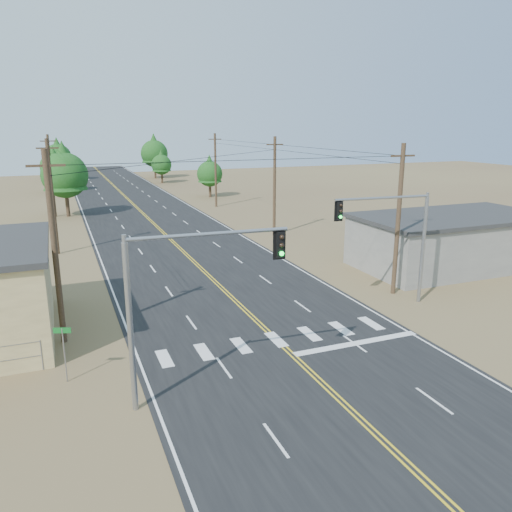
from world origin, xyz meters
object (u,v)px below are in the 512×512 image
signal_mast_left (178,289)px  signal_mast_right (399,230)px  building_right (451,242)px  street_sign (64,346)px

signal_mast_left → signal_mast_right: bearing=25.6°
signal_mast_right → signal_mast_left: bearing=-152.9°
signal_mast_right → building_right: bearing=35.5°
signal_mast_right → street_sign: 20.08m
signal_mast_right → street_sign: (-19.65, -2.73, -3.09)m
signal_mast_left → signal_mast_right: (15.24, 6.26, -0.09)m
signal_mast_right → street_sign: signal_mast_right is taller
building_right → signal_mast_left: signal_mast_left is taller
building_right → signal_mast_left: size_ratio=2.08×
signal_mast_left → street_sign: 6.48m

